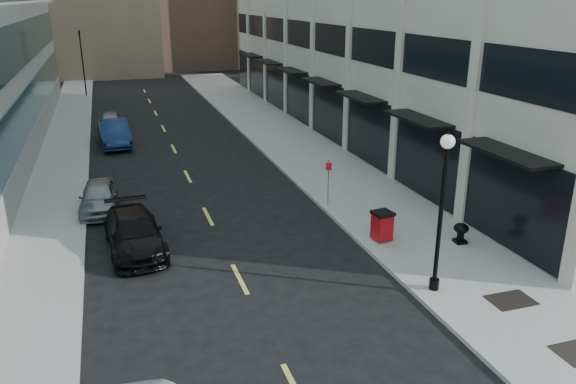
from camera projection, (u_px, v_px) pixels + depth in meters
sidewalk_right at (320, 163)px, 31.86m from camera, size 5.00×80.00×0.15m
sidewalk_left at (56, 187)px, 27.81m from camera, size 3.00×80.00×0.15m
grate_far at (511, 300)px, 17.31m from camera, size 1.40×1.00×0.01m
road_centerline at (197, 194)px, 27.02m from camera, size 0.15×68.20×0.01m
traffic_signal at (79, 35)px, 51.40m from camera, size 0.66×0.66×6.98m
car_black_pickup at (134, 233)px, 20.87m from camera, size 2.30×4.92×1.39m
car_silver_sedan at (99, 197)px, 24.74m from camera, size 1.81×3.99×1.33m
car_blue_sedan at (115, 133)px, 35.65m from camera, size 1.97×4.98×1.61m
car_grey_sedan at (111, 121)px, 39.87m from camera, size 1.72×3.86×1.29m
trash_bin at (382, 225)px, 21.41m from camera, size 0.81×0.85×1.16m
lamppost at (442, 200)px, 16.99m from camera, size 0.43×0.43×5.19m
sign_post at (328, 176)px, 24.71m from camera, size 0.25×0.09×2.14m
urn_planter at (461, 231)px, 21.22m from camera, size 0.57×0.57×0.79m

